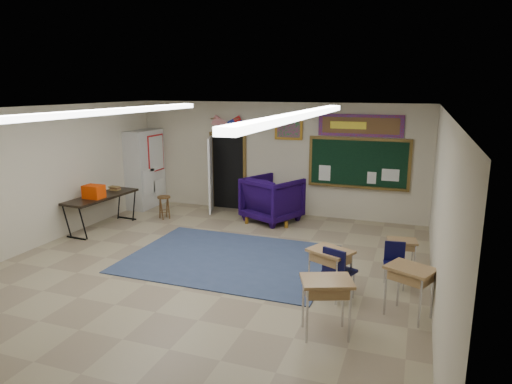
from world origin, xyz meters
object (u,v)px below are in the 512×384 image
(wingback_armchair, at_px, (272,199))
(student_desk_front_left, at_px, (330,270))
(student_desk_front_right, at_px, (401,254))
(folding_table, at_px, (102,211))
(wooden_stool, at_px, (164,207))

(wingback_armchair, bearing_deg, student_desk_front_left, 145.05)
(wingback_armchair, xyz_separation_m, student_desk_front_left, (2.24, -3.86, -0.13))
(student_desk_front_right, distance_m, folding_table, 7.00)
(student_desk_front_left, height_order, folding_table, folding_table)
(folding_table, bearing_deg, wingback_armchair, 33.31)
(student_desk_front_left, height_order, student_desk_front_right, student_desk_front_left)
(student_desk_front_left, distance_m, wooden_stool, 5.83)
(student_desk_front_right, bearing_deg, student_desk_front_left, -135.32)
(wingback_armchair, distance_m, folding_table, 4.23)
(student_desk_front_left, xyz_separation_m, student_desk_front_right, (1.06, 1.42, -0.09))
(wingback_armchair, height_order, student_desk_front_right, wingback_armchair)
(wingback_armchair, xyz_separation_m, student_desk_front_right, (3.30, -2.44, -0.22))
(student_desk_front_right, bearing_deg, folding_table, 168.46)
(wingback_armchair, relative_size, student_desk_front_left, 1.55)
(wingback_armchair, relative_size, student_desk_front_right, 1.99)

